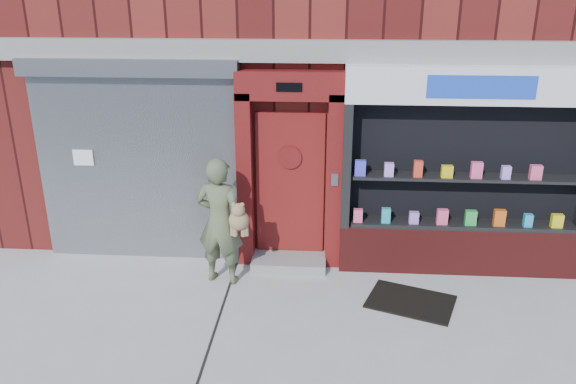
{
  "coord_description": "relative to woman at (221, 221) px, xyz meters",
  "views": [
    {
      "loc": [
        -0.25,
        -5.81,
        4.01
      ],
      "look_at": [
        -0.71,
        1.0,
        1.46
      ],
      "focal_mm": 35.0,
      "sensor_mm": 36.0,
      "label": 1
    }
  ],
  "objects": [
    {
      "name": "pharmacy_bay",
      "position": [
        3.41,
        0.58,
        0.45
      ],
      "size": [
        3.5,
        0.41,
        3.0
      ],
      "color": "#5D1716",
      "rests_on": "ground"
    },
    {
      "name": "ground",
      "position": [
        1.66,
        -1.23,
        -0.92
      ],
      "size": [
        80.0,
        80.0,
        0.0
      ],
      "primitive_type": "plane",
      "color": "#9E9E99",
      "rests_on": "ground"
    },
    {
      "name": "red_door_bay",
      "position": [
        0.91,
        0.63,
        0.53
      ],
      "size": [
        1.52,
        0.58,
        2.9
      ],
      "color": "#570F0F",
      "rests_on": "ground"
    },
    {
      "name": "shutter_bay",
      "position": [
        -1.34,
        0.7,
        0.79
      ],
      "size": [
        3.1,
        0.3,
        3.04
      ],
      "color": "gray",
      "rests_on": "ground"
    },
    {
      "name": "doormat",
      "position": [
        2.61,
        -0.43,
        -0.91
      ],
      "size": [
        1.3,
        1.1,
        0.03
      ],
      "primitive_type": "cube",
      "rotation": [
        0.0,
        0.0,
        -0.35
      ],
      "color": "black",
      "rests_on": "ground"
    },
    {
      "name": "woman",
      "position": [
        0.0,
        0.0,
        0.0
      ],
      "size": [
        0.8,
        0.56,
        1.84
      ],
      "color": "#566140",
      "rests_on": "ground"
    }
  ]
}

